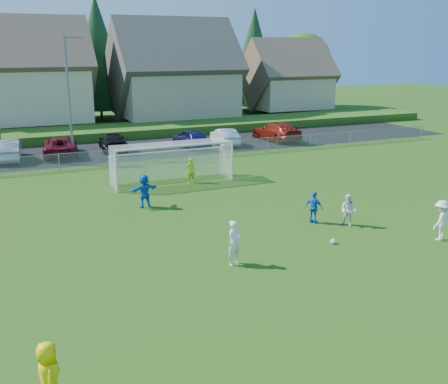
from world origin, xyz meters
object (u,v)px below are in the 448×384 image
Objects in this scene: car_e at (191,138)px; car_f at (225,137)px; soccer_ball at (333,241)px; car_c at (60,146)px; car_g at (276,131)px; player_white_a at (234,243)px; player_blue_b at (144,191)px; car_d at (113,142)px; player_blue_a at (314,207)px; referee at (49,377)px; player_white_c at (441,220)px; goalkeeper at (191,170)px; soccer_goal at (171,156)px; car_b at (8,150)px; player_white_b at (348,210)px.

car_e is 1.09× the size of car_f.
soccer_ball is at bearing 83.47° from car_f.
soccer_ball is 0.05× the size of car_e.
car_g is at bearing -175.63° from car_c.
car_f is (10.11, 23.63, -0.19)m from player_white_a.
player_blue_b reaches higher than car_d.
player_blue_a is (5.57, 2.98, -0.12)m from player_white_a.
referee is 37.22m from car_g.
player_white_c is at bearing 90.93° from car_e.
goalkeeper is at bearing 54.67° from player_white_a.
goalkeeper is at bearing -14.06° from player_blue_a.
referee is at bearing 46.87° from car_g.
soccer_goal reaches higher than player_blue_a.
car_e is at bearing -178.55° from car_b.
referee is 0.41× the size of car_f.
car_e is at bearing -178.88° from car_c.
car_c is at bearing -7.02° from player_blue_a.
player_blue_b reaches higher than soccer_ball.
player_white_a reaches higher than car_f.
soccer_goal is at bearing 58.84° from car_e.
car_g reaches higher than player_white_b.
car_f is at bearing -177.33° from car_b.
car_b is at bearing -178.59° from player_white_b.
player_white_a is at bearing 68.91° from car_e.
soccer_goal is (1.08, -11.69, 0.92)m from car_d.
soccer_goal is (8.99, -10.99, 0.83)m from car_b.
player_white_b reaches higher than car_c.
player_white_b is 0.21× the size of soccer_goal.
player_white_c is 0.37× the size of car_b.
car_g reaches higher than car_d.
car_b reaches higher than goalkeeper.
player_white_c is at bearing 94.46° from car_f.
player_white_b is at bearing -160.40° from player_blue_a.
soccer_ball is 24.93m from car_d.
soccer_goal is (-1.05, 0.59, 0.84)m from goalkeeper.
referee is 0.99× the size of player_white_a.
player_blue_b is at bearing 19.61° from player_blue_a.
player_white_a is at bearing 93.32° from car_d.
referee is 0.36× the size of car_b.
car_c is 0.95× the size of car_g.
goalkeeper reaches higher than car_f.
player_blue_a is 22.79m from car_g.
car_e is (-2.33, 24.62, -0.11)m from player_white_c.
car_d is (0.76, 24.88, -0.18)m from player_white_a.
soccer_goal is at bearing -9.58° from player_blue_a.
car_e reaches higher than player_blue_a.
player_white_a is 0.36× the size of car_d.
player_white_c reaches higher than player_white_a.
car_e is at bearing -131.35° from player_blue_b.
car_f is 0.76× the size of car_g.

